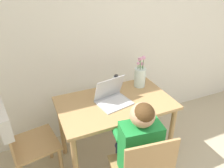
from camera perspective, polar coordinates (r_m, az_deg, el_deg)
name	(u,v)px	position (r m, az deg, el deg)	size (l,w,h in m)	color
wall_back	(108,29)	(2.43, -1.06, 14.08)	(6.40, 0.05, 2.50)	white
dining_table	(115,111)	(2.13, 0.85, -6.98)	(1.08, 0.66, 0.72)	tan
chair_spare	(16,134)	(2.07, -23.68, -11.96)	(0.49, 0.46, 0.88)	tan
person_seated	(137,144)	(1.75, 6.63, -15.20)	(0.35, 0.46, 1.06)	#1E8438
laptop	(112,97)	(2.05, 0.02, -3.31)	(0.34, 0.30, 0.24)	#B2B2B7
flower_vase	(140,76)	(2.31, 7.32, 2.08)	(0.12, 0.12, 0.35)	silver
water_bottle	(116,84)	(2.18, 1.10, -0.10)	(0.07, 0.07, 0.19)	silver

